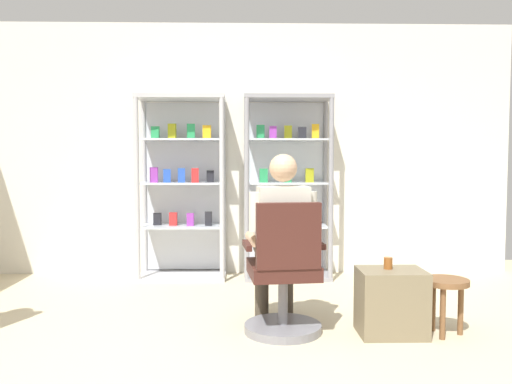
{
  "coord_description": "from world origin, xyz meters",
  "views": [
    {
      "loc": [
        0.09,
        -2.83,
        1.26
      ],
      "look_at": [
        0.19,
        1.25,
        1.0
      ],
      "focal_mm": 37.31,
      "sensor_mm": 36.0,
      "label": 1
    }
  ],
  "objects_px": {
    "storage_crate": "(391,302)",
    "tea_glass": "(388,263)",
    "display_cabinet_right": "(287,186)",
    "wooden_stool": "(446,290)",
    "seated_shopkeeper": "(280,233)",
    "office_chair": "(284,280)",
    "display_cabinet_left": "(182,186)"
  },
  "relations": [
    {
      "from": "display_cabinet_right",
      "to": "wooden_stool",
      "type": "xyz_separation_m",
      "value": [
        0.98,
        -1.9,
        -0.64
      ]
    },
    {
      "from": "tea_glass",
      "to": "wooden_stool",
      "type": "distance_m",
      "value": 0.45
    },
    {
      "from": "tea_glass",
      "to": "display_cabinet_left",
      "type": "bearing_deg",
      "value": 132.06
    },
    {
      "from": "storage_crate",
      "to": "tea_glass",
      "type": "distance_m",
      "value": 0.28
    },
    {
      "from": "display_cabinet_left",
      "to": "display_cabinet_right",
      "type": "bearing_deg",
      "value": 0.03
    },
    {
      "from": "wooden_stool",
      "to": "storage_crate",
      "type": "bearing_deg",
      "value": 177.21
    },
    {
      "from": "office_chair",
      "to": "tea_glass",
      "type": "relative_size",
      "value": 11.31
    },
    {
      "from": "seated_shopkeeper",
      "to": "wooden_stool",
      "type": "relative_size",
      "value": 3.19
    },
    {
      "from": "storage_crate",
      "to": "wooden_stool",
      "type": "xyz_separation_m",
      "value": [
        0.38,
        -0.02,
        0.09
      ]
    },
    {
      "from": "display_cabinet_left",
      "to": "seated_shopkeeper",
      "type": "bearing_deg",
      "value": -61.88
    },
    {
      "from": "display_cabinet_right",
      "to": "seated_shopkeeper",
      "type": "bearing_deg",
      "value": -96.26
    },
    {
      "from": "seated_shopkeeper",
      "to": "storage_crate",
      "type": "height_order",
      "value": "seated_shopkeeper"
    },
    {
      "from": "display_cabinet_left",
      "to": "seated_shopkeeper",
      "type": "xyz_separation_m",
      "value": [
        0.91,
        -1.71,
        -0.26
      ]
    },
    {
      "from": "display_cabinet_right",
      "to": "wooden_stool",
      "type": "height_order",
      "value": "display_cabinet_right"
    },
    {
      "from": "seated_shopkeeper",
      "to": "display_cabinet_left",
      "type": "bearing_deg",
      "value": 118.12
    },
    {
      "from": "display_cabinet_left",
      "to": "tea_glass",
      "type": "distance_m",
      "value": 2.54
    },
    {
      "from": "display_cabinet_right",
      "to": "seated_shopkeeper",
      "type": "xyz_separation_m",
      "value": [
        -0.19,
        -1.71,
        -0.26
      ]
    },
    {
      "from": "seated_shopkeeper",
      "to": "storage_crate",
      "type": "xyz_separation_m",
      "value": [
        0.78,
        -0.17,
        -0.48
      ]
    },
    {
      "from": "office_chair",
      "to": "wooden_stool",
      "type": "distance_m",
      "value": 1.15
    },
    {
      "from": "office_chair",
      "to": "seated_shopkeeper",
      "type": "distance_m",
      "value": 0.36
    },
    {
      "from": "display_cabinet_right",
      "to": "office_chair",
      "type": "bearing_deg",
      "value": -95.23
    },
    {
      "from": "seated_shopkeeper",
      "to": "storage_crate",
      "type": "relative_size",
      "value": 2.75
    },
    {
      "from": "office_chair",
      "to": "storage_crate",
      "type": "distance_m",
      "value": 0.78
    },
    {
      "from": "office_chair",
      "to": "wooden_stool",
      "type": "relative_size",
      "value": 2.37
    },
    {
      "from": "tea_glass",
      "to": "storage_crate",
      "type": "bearing_deg",
      "value": -55.4
    },
    {
      "from": "display_cabinet_left",
      "to": "tea_glass",
      "type": "relative_size",
      "value": 22.39
    },
    {
      "from": "wooden_stool",
      "to": "tea_glass",
      "type": "bearing_deg",
      "value": 173.5
    },
    {
      "from": "display_cabinet_right",
      "to": "office_chair",
      "type": "relative_size",
      "value": 1.98
    },
    {
      "from": "seated_shopkeeper",
      "to": "tea_glass",
      "type": "height_order",
      "value": "seated_shopkeeper"
    },
    {
      "from": "wooden_stool",
      "to": "display_cabinet_right",
      "type": "bearing_deg",
      "value": 117.19
    },
    {
      "from": "seated_shopkeeper",
      "to": "storage_crate",
      "type": "distance_m",
      "value": 0.93
    },
    {
      "from": "display_cabinet_left",
      "to": "tea_glass",
      "type": "bearing_deg",
      "value": -47.94
    }
  ]
}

